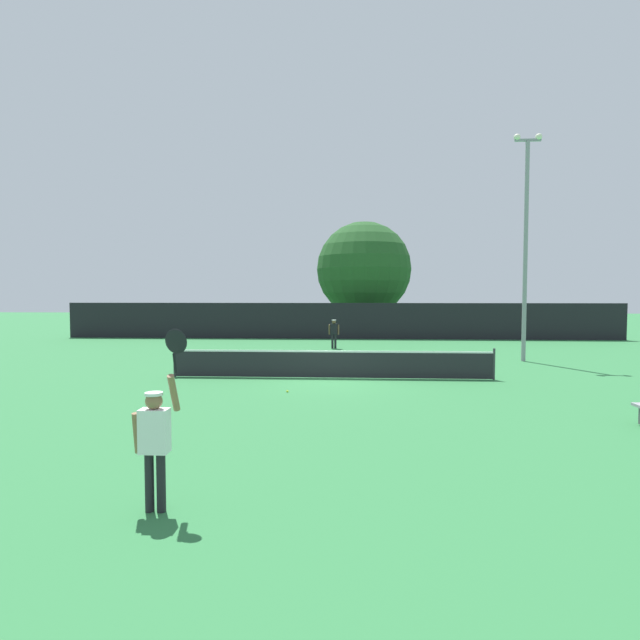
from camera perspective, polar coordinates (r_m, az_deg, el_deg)
ground_plane at (r=17.40m, az=1.30°, el=-6.65°), size 120.00×120.00×0.00m
tennis_net at (r=17.32m, az=1.30°, el=-4.98°), size 11.14×0.08×1.07m
perimeter_fence at (r=32.49m, az=2.25°, el=-0.10°), size 36.18×0.12×2.34m
player_serving at (r=7.15m, az=-18.25°, el=-12.12°), size 0.67×0.39×2.45m
player_receiving at (r=26.71m, az=1.60°, el=-1.27°), size 0.57×0.23×1.54m
tennis_ball at (r=14.96m, az=-3.74°, el=-8.11°), size 0.07×0.07×0.07m
light_pole at (r=23.42m, az=22.44°, el=8.95°), size 1.18×0.28×9.72m
large_tree at (r=37.65m, az=5.04°, el=5.80°), size 7.05×7.05×8.31m
parked_car_near at (r=41.74m, az=-8.52°, el=0.01°), size 2.08×4.28×1.69m
parked_car_mid at (r=41.41m, az=-1.55°, el=0.01°), size 2.36×4.39×1.69m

